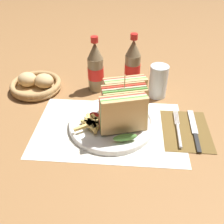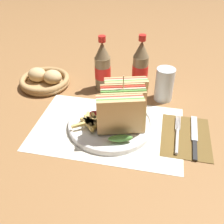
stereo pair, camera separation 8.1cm
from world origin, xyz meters
The scene contains 13 objects.
ground_plane centered at (0.00, 0.00, 0.00)m, with size 4.00×4.00×0.00m, color olive.
placemat centered at (0.00, -0.03, 0.00)m, with size 0.46×0.30×0.00m.
plate_main centered at (0.01, -0.02, 0.01)m, with size 0.27×0.27×0.02m.
club_sandwich centered at (0.04, -0.02, 0.08)m, with size 0.15×0.21×0.17m.
fries_pile centered at (-0.05, -0.05, 0.03)m, with size 0.10×0.08×0.02m.
ketchup_blob centered at (-0.05, 0.00, 0.03)m, with size 0.03×0.03×0.01m.
napkin centered at (0.24, -0.02, 0.00)m, with size 0.14×0.20×0.00m.
fork centered at (0.21, -0.04, 0.01)m, with size 0.02×0.17×0.01m.
knife centered at (0.26, -0.03, 0.01)m, with size 0.02×0.20×0.00m.
coke_bottle_near centered at (-0.07, 0.20, 0.09)m, with size 0.06×0.06×0.21m.
coke_bottle_far centered at (0.06, 0.24, 0.09)m, with size 0.06×0.06×0.21m.
glass_near centered at (0.16, 0.17, 0.05)m, with size 0.06×0.06×0.12m.
bread_basket centered at (-0.30, 0.18, 0.02)m, with size 0.19×0.19×0.07m.
Camera 1 is at (0.06, -0.65, 0.53)m, focal length 42.00 mm.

